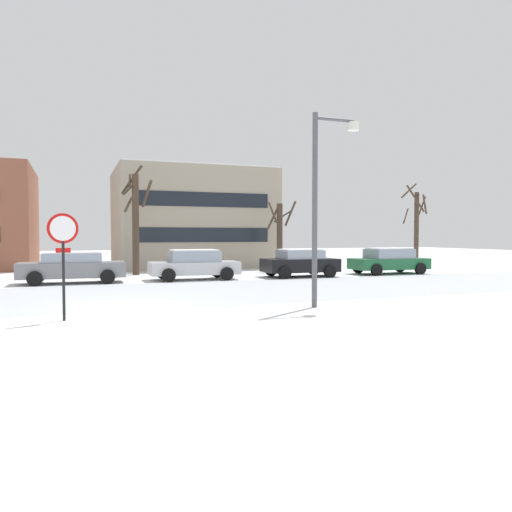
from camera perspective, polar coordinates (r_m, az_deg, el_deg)
ground_plane at (r=15.42m, az=-15.17°, el=-5.71°), size 120.00×120.00×0.00m
road_surface at (r=18.42m, az=-16.02°, el=-4.41°), size 80.00×8.05×0.00m
stop_sign at (r=13.28m, az=-21.39°, el=1.15°), size 0.74×0.19×2.71m
street_lamp at (r=14.98m, az=7.71°, el=7.55°), size 1.55×0.36×5.77m
parked_car_gray at (r=23.69m, az=-20.46°, el=-1.20°), size 4.59×2.05×1.42m
parked_car_silver at (r=24.18m, az=-7.16°, el=-0.97°), size 4.32×2.09×1.47m
parked_car_black at (r=25.78m, az=5.10°, el=-0.76°), size 3.88×2.20×1.45m
parked_car_green at (r=28.70m, az=15.10°, el=-0.52°), size 4.36×2.16×1.46m
tree_far_left at (r=29.89m, az=2.75°, el=2.58°), size 1.67×1.63×4.22m
tree_far_right at (r=27.75m, az=-13.72°, el=4.16°), size 1.61×1.43×6.09m
tree_far_mid at (r=35.10m, az=18.03°, el=3.44°), size 1.87×1.93×5.78m
building_far_right at (r=34.87m, az=-7.52°, el=4.30°), size 10.26×8.36×6.68m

